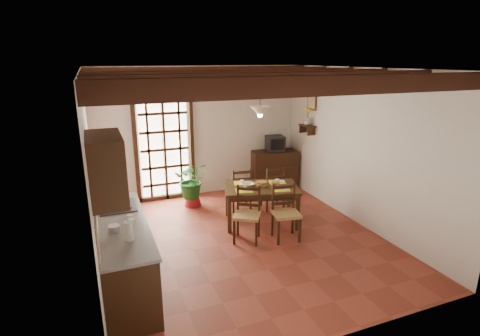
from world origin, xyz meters
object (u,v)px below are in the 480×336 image
kitchen_counter (124,253)px  chair_far_right (273,195)px  dining_table (261,191)px  potted_plant (192,179)px  crt_tv (275,143)px  pendant_lamp (260,110)px  chair_near_left (247,224)px  chair_near_right (286,223)px  sideboard (274,169)px  chair_far_left (240,196)px

kitchen_counter → chair_far_right: (3.04, 1.68, -0.19)m
dining_table → potted_plant: size_ratio=0.75×
crt_tv → pendant_lamp: (-1.13, -1.58, 1.00)m
chair_near_left → potted_plant: size_ratio=0.46×
potted_plant → pendant_lamp: size_ratio=2.36×
chair_far_right → potted_plant: potted_plant is taller
pendant_lamp → potted_plant: bearing=128.8°
chair_near_right → chair_far_right: (0.40, 1.28, -0.01)m
chair_near_left → chair_near_right: size_ratio=0.99×
dining_table → chair_near_right: size_ratio=1.62×
chair_near_left → chair_far_right: bearing=78.4°
chair_near_left → sideboard: size_ratio=0.88×
chair_near_left → chair_far_left: bearing=104.5°
chair_near_left → crt_tv: bearing=85.3°
chair_far_right → potted_plant: (-1.47, 0.74, 0.29)m
chair_far_right → sideboard: (0.61, 1.14, 0.16)m
chair_near_right → chair_far_left: size_ratio=1.05×
chair_far_right → potted_plant: 1.67m
chair_near_right → kitchen_counter: bearing=-161.8°
pendant_lamp → sideboard: bearing=54.7°
pendant_lamp → chair_near_right: bearing=-82.1°
chair_far_right → kitchen_counter: bearing=33.9°
chair_far_right → pendant_lamp: (-0.51, -0.45, 1.80)m
chair_near_left → crt_tv: (1.63, 2.23, 0.79)m
chair_near_right → pendant_lamp: (-0.12, 0.84, 1.79)m
kitchen_counter → chair_far_left: (2.41, 1.87, -0.20)m
chair_near_right → pendant_lamp: size_ratio=1.10×
pendant_lamp → chair_near_left: bearing=-128.1°
chair_near_right → crt_tv: (1.01, 2.42, 0.79)m
kitchen_counter → chair_near_left: bearing=16.2°
sideboard → pendant_lamp: 2.54m
sideboard → potted_plant: bearing=-160.5°
dining_table → chair_near_left: (-0.51, -0.55, -0.33)m
chair_far_left → potted_plant: potted_plant is taller
dining_table → pendant_lamp: pendant_lamp is taller
sideboard → chair_far_right: bearing=-109.5°
chair_near_left → chair_far_left: size_ratio=1.04×
kitchen_counter → chair_near_left: 2.11m
sideboard → potted_plant: (-2.08, -0.40, 0.13)m
dining_table → chair_far_left: chair_far_left is taller
chair_near_right → pendant_lamp: 1.98m
potted_plant → pendant_lamp: 2.15m
chair_near_left → potted_plant: bearing=135.2°
kitchen_counter → chair_near_right: kitchen_counter is taller
chair_near_left → chair_far_right: chair_near_left is taller
chair_far_left → pendant_lamp: pendant_lamp is taller
chair_far_left → chair_far_right: (0.63, -0.19, 0.00)m
chair_far_left → potted_plant: size_ratio=0.44×
chair_near_right → chair_far_right: chair_near_right is taller
chair_far_left → crt_tv: crt_tv is taller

